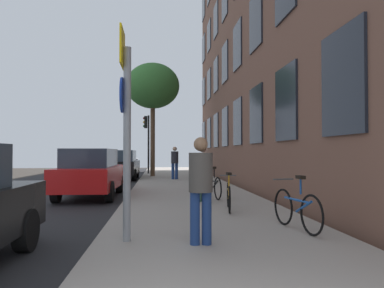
% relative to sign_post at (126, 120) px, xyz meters
% --- Properties ---
extents(ground_plane, '(41.80, 41.80, 0.00)m').
position_rel_sign_post_xyz_m(ground_plane, '(-1.90, 10.59, -2.02)').
color(ground_plane, '#332D28').
extents(road_asphalt, '(7.00, 38.00, 0.01)m').
position_rel_sign_post_xyz_m(road_asphalt, '(-4.00, 10.59, -2.01)').
color(road_asphalt, '#232326').
rests_on(road_asphalt, ground).
extents(sidewalk, '(4.20, 38.00, 0.12)m').
position_rel_sign_post_xyz_m(sidewalk, '(1.60, 10.59, -1.96)').
color(sidewalk, '#9E9389').
rests_on(sidewalk, ground).
extents(building_facade, '(0.56, 27.00, 14.34)m').
position_rel_sign_post_xyz_m(building_facade, '(4.19, 10.09, 5.18)').
color(building_facade, brown).
rests_on(building_facade, ground).
extents(sign_post, '(0.15, 0.60, 3.35)m').
position_rel_sign_post_xyz_m(sign_post, '(0.00, 0.00, 0.00)').
color(sign_post, gray).
rests_on(sign_post, sidewalk).
extents(traffic_light, '(0.43, 0.24, 3.85)m').
position_rel_sign_post_xyz_m(traffic_light, '(-0.28, 19.03, 0.73)').
color(traffic_light, black).
rests_on(traffic_light, sidewalk).
extents(tree_near, '(3.17, 3.17, 6.71)m').
position_rel_sign_post_xyz_m(tree_near, '(0.14, 16.41, 3.43)').
color(tree_near, brown).
rests_on(tree_near, sidewalk).
extents(bicycle_0, '(0.44, 1.66, 0.98)m').
position_rel_sign_post_xyz_m(bicycle_0, '(2.99, 0.58, -1.51)').
color(bicycle_0, black).
rests_on(bicycle_0, sidewalk).
extents(bicycle_1, '(0.43, 1.64, 0.92)m').
position_rel_sign_post_xyz_m(bicycle_1, '(2.20, 2.98, -1.54)').
color(bicycle_1, black).
rests_on(bicycle_1, sidewalk).
extents(bicycle_2, '(0.44, 1.67, 0.96)m').
position_rel_sign_post_xyz_m(bicycle_2, '(2.16, 5.38, -1.52)').
color(bicycle_2, black).
rests_on(bicycle_2, sidewalk).
extents(bicycle_3, '(0.42, 1.64, 0.90)m').
position_rel_sign_post_xyz_m(bicycle_3, '(1.88, 7.78, -1.55)').
color(bicycle_3, black).
rests_on(bicycle_3, sidewalk).
extents(bicycle_4, '(0.42, 1.70, 0.95)m').
position_rel_sign_post_xyz_m(bicycle_4, '(2.59, 10.18, -1.52)').
color(bicycle_4, black).
rests_on(bicycle_4, sidewalk).
extents(bicycle_5, '(0.48, 1.73, 0.94)m').
position_rel_sign_post_xyz_m(bicycle_5, '(2.84, 12.58, -1.53)').
color(bicycle_5, black).
rests_on(bicycle_5, sidewalk).
extents(pedestrian_0, '(0.46, 0.46, 1.62)m').
position_rel_sign_post_xyz_m(pedestrian_0, '(1.16, -0.32, -0.97)').
color(pedestrian_0, navy).
rests_on(pedestrian_0, sidewalk).
extents(pedestrian_1, '(0.37, 0.37, 1.61)m').
position_rel_sign_post_xyz_m(pedestrian_1, '(1.76, 4.64, -0.98)').
color(pedestrian_1, '#33594C').
rests_on(pedestrian_1, sidewalk).
extents(pedestrian_2, '(0.51, 0.51, 1.69)m').
position_rel_sign_post_xyz_m(pedestrian_2, '(1.33, 13.58, -0.93)').
color(pedestrian_2, navy).
rests_on(pedestrian_2, sidewalk).
extents(car_1, '(1.82, 4.40, 1.62)m').
position_rel_sign_post_xyz_m(car_1, '(-1.74, 6.86, -1.17)').
color(car_1, red).
rests_on(car_1, road_asphalt).
extents(car_2, '(1.83, 4.13, 1.62)m').
position_rel_sign_post_xyz_m(car_2, '(-1.57, 15.20, -1.18)').
color(car_2, black).
rests_on(car_2, road_asphalt).
extents(car_3, '(1.98, 4.40, 1.62)m').
position_rel_sign_post_xyz_m(car_3, '(-2.03, 23.53, -1.17)').
color(car_3, '#B7B7BC').
rests_on(car_3, road_asphalt).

